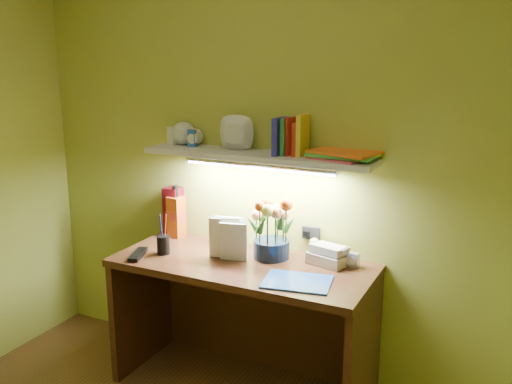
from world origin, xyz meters
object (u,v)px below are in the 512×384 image
at_px(whisky_bottle, 176,211).
at_px(telephone, 329,253).
at_px(desk, 243,326).
at_px(flower_bouquet, 272,227).
at_px(desk_clock, 352,260).

bearing_deg(whisky_bottle, telephone, -1.73).
height_order(desk, telephone, telephone).
distance_m(flower_bouquet, whisky_bottle, 0.67).
bearing_deg(telephone, whisky_bottle, -167.23).
height_order(desk, desk_clock, desk_clock).
bearing_deg(flower_bouquet, telephone, 9.12).
relative_size(flower_bouquet, whisky_bottle, 1.10).
height_order(desk, whisky_bottle, whisky_bottle).
relative_size(desk, telephone, 6.96).
relative_size(telephone, whisky_bottle, 0.63).
height_order(desk, flower_bouquet, flower_bouquet).
xyz_separation_m(flower_bouquet, desk_clock, (0.43, 0.06, -0.13)).
distance_m(desk, whisky_bottle, 0.80).
bearing_deg(flower_bouquet, desk, -129.15).
height_order(desk_clock, whisky_bottle, whisky_bottle).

